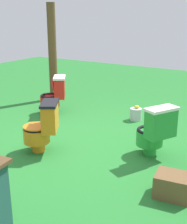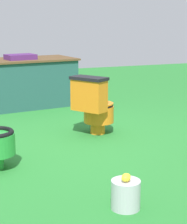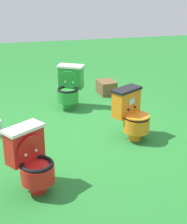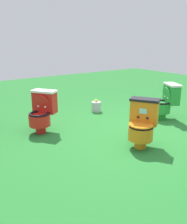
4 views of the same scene
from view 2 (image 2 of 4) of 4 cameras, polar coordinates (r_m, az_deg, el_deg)
name	(u,v)px [view 2 (image 2 of 4)]	position (r m, az deg, el deg)	size (l,w,h in m)	color
ground	(88,147)	(4.48, -0.83, -4.99)	(14.00, 14.00, 0.00)	#26752D
toilet_orange	(94,105)	(4.87, 0.13, 0.99)	(0.63, 0.60, 0.73)	orange
vendor_table	(29,82)	(6.64, -9.13, 4.22)	(1.55, 1.03, 0.85)	#23514C
lemon_bucket	(126,194)	(3.06, 4.57, -11.42)	(0.22, 0.22, 0.28)	#B7B7BF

